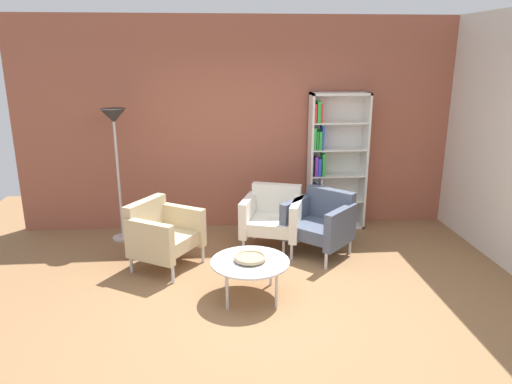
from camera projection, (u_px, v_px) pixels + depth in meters
name	position (u px, v px, depth m)	size (l,w,h in m)	color
ground_plane	(270.00, 308.00, 4.71)	(8.32, 8.32, 0.00)	olive
brick_back_panel	(252.00, 125.00, 6.66)	(6.40, 0.12, 2.90)	#9E5642
bookshelf_tall	(332.00, 163.00, 6.69)	(0.80, 0.30, 1.90)	silver
coffee_table_low	(250.00, 264.00, 4.84)	(0.80, 0.80, 0.40)	silver
decorative_bowl	(250.00, 258.00, 4.82)	(0.32, 0.32, 0.05)	tan
armchair_spare_guest	(273.00, 216.00, 6.10)	(0.88, 0.84, 0.78)	white
armchair_near_window	(162.00, 233.00, 5.53)	(0.92, 0.94, 0.78)	#C6B289
armchair_corner_red	(321.00, 222.00, 5.90)	(0.95, 0.95, 0.78)	#4C566B
floor_lamp_torchiere	(115.00, 132.00, 6.08)	(0.32, 0.32, 1.74)	silver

